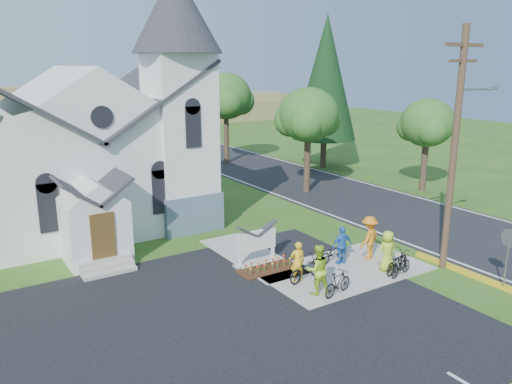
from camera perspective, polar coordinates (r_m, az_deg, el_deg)
ground at (r=20.44m, az=7.90°, el=-10.25°), size 120.00×120.00×0.00m
parking_lot at (r=15.59m, az=-8.00°, el=-18.64°), size 20.00×16.00×0.02m
road at (r=37.51m, az=4.74°, el=1.30°), size 8.00×90.00×0.02m
sidewalk at (r=21.69m, az=10.09°, el=-8.77°), size 7.00×4.00×0.05m
church at (r=27.53m, az=-18.30°, el=6.94°), size 12.35×12.00×13.00m
church_sign at (r=21.75m, az=0.07°, el=-5.63°), size 2.20×0.40×1.70m
flower_bed at (r=21.42m, az=1.39°, el=-8.81°), size 2.60×1.10×0.07m
utility_pole at (r=21.81m, az=21.87°, el=5.27°), size 3.45×0.28×10.00m
stop_sign at (r=21.29m, az=26.95°, el=-5.56°), size 0.11×0.76×2.48m
tree_road_near at (r=33.42m, az=6.00°, el=8.71°), size 4.00×4.00×7.05m
tree_road_mid at (r=43.62m, az=-3.47°, el=10.83°), size 4.40×4.40×7.80m
tree_road_far at (r=35.61m, az=19.02°, el=7.43°), size 3.60×3.60×6.30m
conifer at (r=42.04m, az=7.99°, el=12.78°), size 5.20×5.20×12.40m
distant_hills at (r=72.32m, az=-20.27°, el=8.52°), size 61.00×10.00×5.60m
cyclist_0 at (r=20.02m, az=4.78°, el=-7.94°), size 0.69×0.55×1.67m
bike_0 at (r=20.28m, az=5.73°, el=-8.73°), size 1.94×0.97×0.97m
cyclist_1 at (r=19.03m, az=7.04°, el=-8.77°), size 1.10×0.96×1.95m
bike_1 at (r=19.23m, az=9.33°, el=-10.24°), size 1.63×0.79×0.94m
cyclist_2 at (r=21.96m, az=9.80°, el=-6.02°), size 1.03×0.53×1.69m
bike_2 at (r=22.23m, az=8.83°, el=-6.83°), size 1.74×0.82×0.88m
cyclist_3 at (r=22.71m, az=12.80°, el=-5.11°), size 1.43×1.08×1.96m
bike_3 at (r=21.44m, az=16.23°, el=-8.07°), size 1.52×0.73×0.88m
cyclist_4 at (r=21.62m, az=14.78°, el=-6.53°), size 0.95×0.72×1.75m
bike_4 at (r=21.74m, az=15.81°, el=-7.67°), size 1.86×1.07×0.92m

